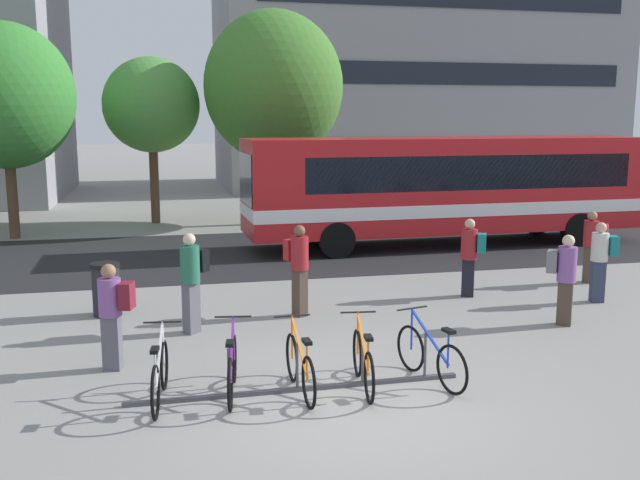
{
  "coord_description": "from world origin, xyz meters",
  "views": [
    {
      "loc": [
        -2.43,
        -8.53,
        3.77
      ],
      "look_at": [
        0.67,
        5.29,
        1.32
      ],
      "focal_mm": 39.67,
      "sensor_mm": 36.0,
      "label": 1
    }
  ],
  "objects": [
    {
      "name": "ground",
      "position": [
        0.0,
        0.0,
        0.0
      ],
      "size": [
        200.0,
        200.0,
        0.0
      ],
      "primitive_type": "plane",
      "color": "gray"
    },
    {
      "name": "bus_lane_asphalt",
      "position": [
        0.0,
        11.07,
        0.0
      ],
      "size": [
        80.0,
        7.2,
        0.01
      ],
      "primitive_type": "cube",
      "color": "#232326",
      "rests_on": "ground"
    },
    {
      "name": "city_bus",
      "position": [
        5.77,
        11.07,
        1.78
      ],
      "size": [
        12.09,
        2.92,
        3.2
      ],
      "rotation": [
        0.0,
        0.0,
        3.17
      ],
      "color": "red",
      "rests_on": "ground"
    },
    {
      "name": "bike_rack",
      "position": [
        -0.69,
        0.68,
        0.09
      ],
      "size": [
        4.74,
        0.15,
        0.7
      ],
      "rotation": [
        0.0,
        0.0,
        0.01
      ],
      "color": "#47474C",
      "rests_on": "ground"
    },
    {
      "name": "parked_bicycle_white_0",
      "position": [
        -2.55,
        0.67,
        0.38
      ],
      "size": [
        0.52,
        1.72,
        0.99
      ],
      "rotation": [
        0.0,
        0.0,
        1.46
      ],
      "color": "black",
      "rests_on": "ground"
    },
    {
      "name": "parked_bicycle_purple_1",
      "position": [
        -1.59,
        0.73,
        0.38
      ],
      "size": [
        0.52,
        1.71,
        0.99
      ],
      "rotation": [
        0.0,
        0.0,
        1.42
      ],
      "color": "black",
      "rests_on": "ground"
    },
    {
      "name": "parked_bicycle_orange_2",
      "position": [
        -0.67,
        0.59,
        0.38
      ],
      "size": [
        0.52,
        1.72,
        0.99
      ],
      "rotation": [
        0.0,
        0.0,
        1.61
      ],
      "color": "black",
      "rests_on": "ground"
    },
    {
      "name": "parked_bicycle_orange_3",
      "position": [
        0.23,
        0.57,
        0.38
      ],
      "size": [
        0.52,
        1.72,
        0.99
      ],
      "rotation": [
        0.0,
        0.0,
        1.45
      ],
      "color": "black",
      "rests_on": "ground"
    },
    {
      "name": "parked_bicycle_blue_4",
      "position": [
        1.25,
        0.61,
        0.38
      ],
      "size": [
        0.6,
        1.68,
        0.99
      ],
      "rotation": [
        0.0,
        0.0,
        1.81
      ],
      "color": "black",
      "rests_on": "ground"
    },
    {
      "name": "commuter_teal_pack_0",
      "position": [
        6.33,
        4.11,
        0.96
      ],
      "size": [
        0.58,
        0.43,
        1.67
      ],
      "rotation": [
        0.0,
        0.0,
        2.9
      ],
      "color": "#2D3851",
      "rests_on": "ground"
    },
    {
      "name": "commuter_teal_pack_1",
      "position": [
        3.91,
        5.13,
        0.96
      ],
      "size": [
        0.6,
        0.5,
        1.68
      ],
      "rotation": [
        0.0,
        0.0,
        2.69
      ],
      "color": "black",
      "rests_on": "ground"
    },
    {
      "name": "commuter_red_pack_2",
      "position": [
        0.06,
        4.47,
        1.02
      ],
      "size": [
        0.51,
        0.6,
        1.77
      ],
      "rotation": [
        0.0,
        0.0,
        5.16
      ],
      "color": "#47382D",
      "rests_on": "ground"
    },
    {
      "name": "commuter_black_pack_3",
      "position": [
        -1.98,
        3.8,
        1.04
      ],
      "size": [
        0.59,
        0.58,
        1.8
      ],
      "rotation": [
        0.0,
        0.0,
        3.88
      ],
      "color": "#565660",
      "rests_on": "ground"
    },
    {
      "name": "commuter_red_pack_4",
      "position": [
        7.19,
        5.7,
        0.96
      ],
      "size": [
        0.6,
        0.57,
        1.67
      ],
      "rotation": [
        0.0,
        0.0,
        2.46
      ],
      "color": "#47382D",
      "rests_on": "ground"
    },
    {
      "name": "commuter_grey_pack_5",
      "position": [
        4.69,
        2.79,
        0.97
      ],
      "size": [
        0.6,
        0.56,
        1.69
      ],
      "rotation": [
        0.0,
        0.0,
        5.65
      ],
      "color": "#47382D",
      "rests_on": "ground"
    },
    {
      "name": "commuter_maroon_pack_6",
      "position": [
        -3.22,
        2.15,
        0.94
      ],
      "size": [
        0.59,
        0.44,
        1.64
      ],
      "rotation": [
        0.0,
        0.0,
        2.86
      ],
      "color": "#565660",
      "rests_on": "ground"
    },
    {
      "name": "trash_bin",
      "position": [
        -3.56,
        5.3,
        0.52
      ],
      "size": [
        0.55,
        0.55,
        1.03
      ],
      "color": "#232328",
      "rests_on": "ground"
    },
    {
      "name": "street_tree_0",
      "position": [
        1.51,
        16.48,
        4.85
      ],
      "size": [
        4.86,
        4.86,
        7.49
      ],
      "color": "brown",
      "rests_on": "ground"
    },
    {
      "name": "street_tree_1",
      "position": [
        -2.69,
        17.69,
        4.21
      ],
      "size": [
        3.4,
        3.4,
        5.91
      ],
      "color": "brown",
      "rests_on": "ground"
    },
    {
      "name": "street_tree_2",
      "position": [
        -7.04,
        15.17,
        4.43
      ],
      "size": [
        4.2,
        4.2,
        6.69
      ],
      "color": "brown",
      "rests_on": "ground"
    },
    {
      "name": "building_right_wing",
      "position": [
        11.81,
        31.02,
        9.34
      ],
      "size": [
        21.81,
        10.79,
        18.68
      ],
      "color": "gray",
      "rests_on": "ground"
    }
  ]
}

